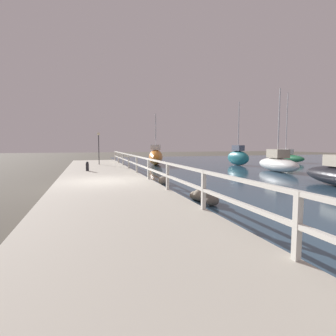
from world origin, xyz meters
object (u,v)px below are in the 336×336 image
mooring_bollard (87,166)px  sailboat_orange (156,156)px  sailboat_green (285,157)px  sailboat_teal (238,157)px  dock_lamp (99,142)px  sailboat_white (277,163)px

mooring_bollard → sailboat_orange: (6.59, 7.46, 0.24)m
sailboat_orange → sailboat_green: bearing=14.1°
sailboat_teal → dock_lamp: bearing=170.9°
mooring_bollard → sailboat_orange: size_ratio=0.10×
sailboat_orange → sailboat_white: (7.04, -9.18, -0.20)m
sailboat_orange → sailboat_white: sailboat_white is taller
dock_lamp → sailboat_green: sailboat_green is taller
mooring_bollard → dock_lamp: 6.05m
mooring_bollard → sailboat_white: sailboat_white is taller
sailboat_green → sailboat_white: sailboat_green is taller
mooring_bollard → sailboat_green: (22.08, 7.04, 0.00)m
dock_lamp → sailboat_teal: (13.16, -1.22, -1.41)m
dock_lamp → sailboat_green: 21.18m
sailboat_green → sailboat_teal: size_ratio=1.29×
mooring_bollard → dock_lamp: dock_lamp is taller
dock_lamp → mooring_bollard: bearing=-99.9°
sailboat_orange → sailboat_teal: sailboat_teal is taller
sailboat_orange → sailboat_white: 11.57m
dock_lamp → sailboat_teal: size_ratio=0.46×
mooring_bollard → sailboat_orange: sailboat_orange is taller
sailboat_green → dock_lamp: bearing=-175.2°
mooring_bollard → sailboat_orange: bearing=48.5°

